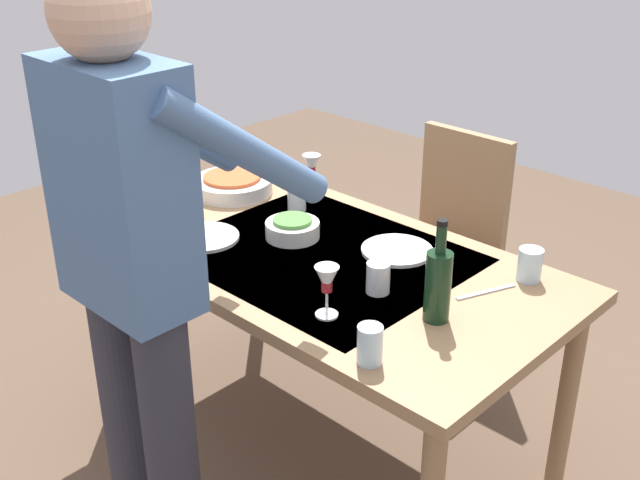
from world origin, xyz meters
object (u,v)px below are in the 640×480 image
(wine_bottle, at_px, (438,283))
(water_cup_far_left, at_px, (530,265))
(water_cup_near_right, at_px, (378,278))
(serving_bowl_pasta, at_px, (232,184))
(chair_near, at_px, (448,231))
(wine_glass_left, at_px, (327,282))
(dinner_plate_far, at_px, (204,237))
(water_cup_far_right, at_px, (297,198))
(person_server, at_px, (136,268))
(wine_glass_right, at_px, (312,167))
(dining_table, at_px, (320,275))
(side_bowl_salad, at_px, (292,228))
(dinner_plate_near, at_px, (397,250))
(water_cup_near_left, at_px, (370,345))

(wine_bottle, bearing_deg, water_cup_far_left, -99.95)
(water_cup_near_right, distance_m, water_cup_far_left, 0.46)
(water_cup_near_right, xyz_separation_m, water_cup_far_left, (-0.28, -0.37, 0.00))
(water_cup_near_right, xyz_separation_m, serving_bowl_pasta, (0.89, -0.21, -0.01))
(chair_near, height_order, wine_glass_left, chair_near)
(chair_near, height_order, water_cup_near_right, chair_near)
(water_cup_far_left, relative_size, dinner_plate_far, 0.44)
(chair_near, bearing_deg, water_cup_far_left, 141.44)
(wine_bottle, bearing_deg, water_cup_far_right, -18.17)
(person_server, bearing_deg, water_cup_near_right, -112.11)
(wine_glass_right, relative_size, dinner_plate_far, 0.66)
(wine_glass_left, bearing_deg, person_server, 60.88)
(wine_glass_right, bearing_deg, dining_table, 137.25)
(wine_glass_left, height_order, dinner_plate_far, wine_glass_left)
(person_server, relative_size, side_bowl_salad, 9.38)
(person_server, height_order, wine_bottle, person_server)
(chair_near, relative_size, side_bowl_salad, 5.06)
(water_cup_near_right, distance_m, side_bowl_salad, 0.45)
(chair_near, xyz_separation_m, water_cup_near_right, (-0.35, 0.87, 0.26))
(person_server, height_order, water_cup_far_left, person_server)
(dining_table, relative_size, water_cup_near_right, 17.03)
(water_cup_far_left, height_order, side_bowl_salad, water_cup_far_left)
(dining_table, relative_size, wine_glass_left, 10.50)
(person_server, distance_m, wine_glass_left, 0.51)
(serving_bowl_pasta, bearing_deg, person_server, 127.07)
(dinner_plate_near, bearing_deg, water_cup_near_left, 122.41)
(dining_table, xyz_separation_m, dinner_plate_far, (0.35, 0.18, 0.08))
(wine_glass_right, distance_m, side_bowl_salad, 0.40)
(water_cup_near_right, height_order, dinner_plate_near, water_cup_near_right)
(water_cup_near_left, height_order, dinner_plate_far, water_cup_near_left)
(wine_glass_left, height_order, side_bowl_salad, wine_glass_left)
(wine_bottle, xyz_separation_m, wine_glass_right, (0.88, -0.42, -0.01))
(side_bowl_salad, height_order, dinner_plate_far, side_bowl_salad)
(chair_near, height_order, dinner_plate_far, chair_near)
(wine_glass_left, height_order, dinner_plate_near, wine_glass_left)
(chair_near, xyz_separation_m, water_cup_far_right, (0.24, 0.61, 0.26))
(person_server, relative_size, dinner_plate_far, 7.34)
(chair_near, bearing_deg, water_cup_near_right, 112.08)
(wine_bottle, bearing_deg, water_cup_near_right, -1.64)
(chair_near, distance_m, dinner_plate_near, 0.70)
(water_cup_far_right, distance_m, serving_bowl_pasta, 0.30)
(person_server, bearing_deg, side_bowl_salad, -75.39)
(wine_glass_right, bearing_deg, water_cup_near_right, 148.41)
(dining_table, height_order, wine_glass_left, wine_glass_left)
(water_cup_far_right, distance_m, dinner_plate_far, 0.39)
(person_server, relative_size, water_cup_far_right, 17.50)
(dinner_plate_far, bearing_deg, water_cup_far_left, -151.89)
(person_server, bearing_deg, wine_bottle, -126.81)
(person_server, xyz_separation_m, water_cup_near_right, (-0.26, -0.63, -0.18))
(wine_bottle, relative_size, water_cup_near_right, 3.18)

